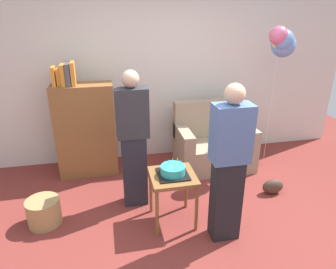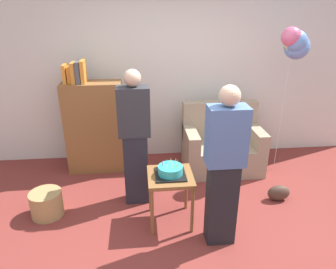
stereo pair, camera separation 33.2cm
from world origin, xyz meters
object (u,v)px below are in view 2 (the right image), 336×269
at_px(person_holding_cake, 224,168).
at_px(handbag, 279,193).
at_px(side_table, 170,182).
at_px(bookshelf, 94,125).
at_px(person_blowing_candles, 135,138).
at_px(birthday_cake, 170,171).
at_px(couch, 221,146).
at_px(balloon_bunch, 295,43).
at_px(wicker_basket, 47,204).

bearing_deg(person_holding_cake, handbag, -129.70).
bearing_deg(side_table, bookshelf, 125.51).
xyz_separation_m(person_blowing_candles, handbag, (1.75, -0.18, -0.73)).
distance_m(side_table, birthday_cake, 0.14).
height_order(bookshelf, side_table, bookshelf).
relative_size(bookshelf, handbag, 5.69).
height_order(side_table, person_blowing_candles, person_blowing_candles).
distance_m(couch, balloon_bunch, 1.69).
xyz_separation_m(side_table, person_holding_cake, (0.47, -0.34, 0.33)).
bearing_deg(couch, person_blowing_candles, -149.82).
height_order(couch, handbag, couch).
relative_size(couch, side_table, 1.87).
xyz_separation_m(bookshelf, wicker_basket, (-0.46, -1.08, -0.53)).
bearing_deg(handbag, person_holding_cake, -146.43).
height_order(person_blowing_candles, handbag, person_blowing_candles).
relative_size(couch, person_blowing_candles, 0.67).
height_order(couch, person_blowing_candles, person_blowing_candles).
height_order(person_holding_cake, handbag, person_holding_cake).
bearing_deg(person_blowing_candles, side_table, -73.51).
bearing_deg(person_holding_cake, bookshelf, -32.83).
distance_m(side_table, handbag, 1.46).
distance_m(person_holding_cake, handbag, 1.32).
xyz_separation_m(side_table, wicker_basket, (-1.40, 0.24, -0.35)).
bearing_deg(person_holding_cake, side_table, -18.94).
xyz_separation_m(person_blowing_candles, person_holding_cake, (0.84, -0.79, 0.00)).
relative_size(person_blowing_candles, handbag, 5.82).
bearing_deg(person_blowing_candles, handbag, -28.52).
bearing_deg(bookshelf, handbag, -24.41).
height_order(couch, side_table, couch).
height_order(couch, balloon_bunch, balloon_bunch).
bearing_deg(wicker_basket, bookshelf, 67.04).
bearing_deg(person_blowing_candles, wicker_basket, 168.72).
xyz_separation_m(side_table, person_blowing_candles, (-0.36, 0.45, 0.33)).
xyz_separation_m(bookshelf, side_table, (0.94, -1.32, -0.18)).
bearing_deg(side_table, handbag, 10.88).
bearing_deg(birthday_cake, bookshelf, 125.51).
xyz_separation_m(bookshelf, birthday_cake, (0.94, -1.32, -0.04)).
xyz_separation_m(birthday_cake, wicker_basket, (-1.40, 0.24, -0.49)).
bearing_deg(balloon_bunch, birthday_cake, -149.30).
bearing_deg(person_blowing_candles, bookshelf, 101.05).
height_order(bookshelf, person_blowing_candles, person_blowing_candles).
bearing_deg(bookshelf, wicker_basket, -112.96).
relative_size(side_table, balloon_bunch, 0.29).
xyz_separation_m(person_holding_cake, handbag, (0.91, 0.60, -0.73)).
distance_m(bookshelf, wicker_basket, 1.29).
bearing_deg(couch, side_table, -126.88).
relative_size(person_holding_cake, handbag, 5.82).
height_order(person_holding_cake, balloon_bunch, balloon_bunch).
distance_m(wicker_basket, balloon_bunch, 3.58).
xyz_separation_m(side_table, balloon_bunch, (1.67, 0.99, 1.32)).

